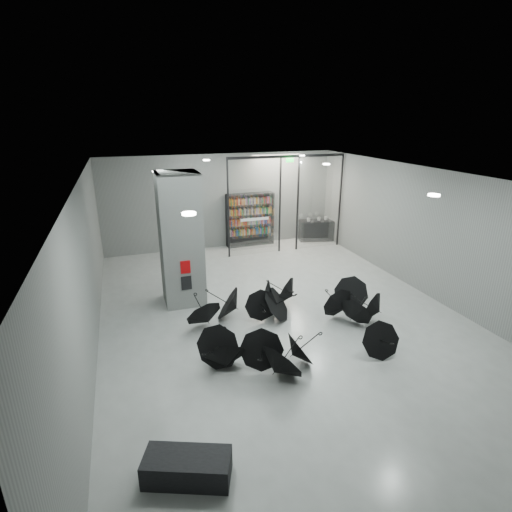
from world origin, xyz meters
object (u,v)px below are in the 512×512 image
object	(u,v)px
umbrella_cluster	(285,324)
column	(181,240)
bookshelf	(250,220)
shop_counter	(316,230)
bench	(187,467)

from	to	relation	value
umbrella_cluster	column	bearing A→B (deg)	127.16
bookshelf	shop_counter	bearing A→B (deg)	-6.47
column	bench	xyz separation A→B (m)	(-1.00, -6.52, -1.78)
umbrella_cluster	shop_counter	bearing A→B (deg)	57.77
shop_counter	bench	bearing A→B (deg)	-112.73
bench	umbrella_cluster	distance (m)	4.83
bookshelf	shop_counter	world-z (taller)	bookshelf
bench	shop_counter	distance (m)	13.46
column	shop_counter	xyz separation A→B (m)	(6.82, 4.44, -1.53)
column	bookshelf	size ratio (longest dim) A/B	1.72
shop_counter	umbrella_cluster	world-z (taller)	umbrella_cluster
bookshelf	umbrella_cluster	bearing A→B (deg)	-101.89
bench	umbrella_cluster	xyz separation A→B (m)	(3.19, 3.62, 0.09)
bench	shop_counter	world-z (taller)	shop_counter
bookshelf	shop_counter	size ratio (longest dim) A/B	1.49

